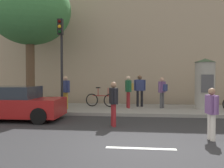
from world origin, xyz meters
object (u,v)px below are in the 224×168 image
Objects in this scene: poster_column at (205,83)px; pedestrian_in_dark_shirt at (162,90)px; pedestrian_near_pole at (65,89)px; bicycle_leaning at (101,100)px; pedestrian_tallest at (129,89)px; pedestrian_with_bag at (140,88)px; traffic_light at (61,50)px; street_tree at (30,10)px; parked_car_silver at (13,104)px; pedestrian_with_backpack at (113,100)px; pedestrian_in_light_jacket at (212,110)px.

pedestrian_in_dark_shirt is at bearing 179.33° from poster_column.
bicycle_leaning is (1.69, 1.12, -0.63)m from pedestrian_near_pole.
pedestrian_with_bag reaches higher than pedestrian_tallest.
pedestrian_tallest is 3.34m from pedestrian_near_pole.
traffic_light reaches higher than pedestrian_near_pole.
street_tree is at bearing -176.09° from pedestrian_tallest.
parked_car_silver is at bearing -151.42° from pedestrian_in_dark_shirt.
traffic_light is 4.32m from pedestrian_with_backpack.
pedestrian_with_backpack is 4.26m from pedestrian_tallest.
pedestrian_in_light_jacket is 7.81m from parked_car_silver.
pedestrian_with_backpack is at bearing -100.75° from pedestrian_with_bag.
poster_column is at bearing -2.82° from bicycle_leaning.
pedestrian_in_dark_shirt is 0.40× the size of parked_car_silver.
pedestrian_in_dark_shirt is (-0.90, 6.06, 0.26)m from pedestrian_in_light_jacket.
pedestrian_tallest is at bearing -175.18° from pedestrian_in_dark_shirt.
pedestrian_in_dark_shirt is 5.13m from pedestrian_near_pole.
pedestrian_in_dark_shirt is (7.12, 0.52, -4.28)m from street_tree.
poster_column is 3.44m from pedestrian_with_bag.
pedestrian_near_pole is at bearing -170.15° from pedestrian_in_dark_shirt.
pedestrian_in_light_jacket is at bearing -101.97° from poster_column.
street_tree reaches higher than poster_column.
pedestrian_near_pole reaches higher than pedestrian_with_backpack.
pedestrian_near_pole reaches higher than pedestrian_in_light_jacket.
street_tree reaches higher than traffic_light.
pedestrian_near_pole is (-7.23, -0.85, -0.32)m from poster_column.
traffic_light is 3.31m from parked_car_silver.
traffic_light is 2.69× the size of pedestrian_with_backpack.
pedestrian_tallest reaches higher than parked_car_silver.
street_tree reaches higher than parked_car_silver.
street_tree is 4.75× the size of pedestrian_in_light_jacket.
pedestrian_tallest reaches higher than pedestrian_near_pole.
bicycle_leaning is (3.76, 0.76, -4.87)m from street_tree.
bicycle_leaning is (-1.57, 0.40, -0.65)m from pedestrian_tallest.
street_tree reaches higher than bicycle_leaning.
pedestrian_tallest is (3.15, 1.75, -1.93)m from traffic_light.
bicycle_leaning is at bearing 50.42° from parked_car_silver.
parked_car_silver is at bearing -142.49° from pedestrian_with_bag.
bicycle_leaning is 4.91m from parked_car_silver.
bicycle_leaning is at bearing 104.81° from pedestrian_with_backpack.
pedestrian_with_backpack is 0.94× the size of pedestrian_with_bag.
pedestrian_with_bag is (-2.10, 6.58, 0.32)m from pedestrian_in_light_jacket.
bicycle_leaning is (-3.36, 0.25, -0.59)m from pedestrian_in_dark_shirt.
pedestrian_with_backpack is 0.96× the size of pedestrian_tallest.
pedestrian_in_light_jacket is 6.50m from pedestrian_tallest.
traffic_light is at bearing -32.36° from street_tree.
pedestrian_with_backpack reaches higher than bicycle_leaning.
poster_column is 5.63m from bicycle_leaning.
bicycle_leaning is at bearing 177.18° from poster_column.
street_tree is 7.72m from pedestrian_with_backpack.
parked_car_silver is at bearing 161.17° from pedestrian_in_light_jacket.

